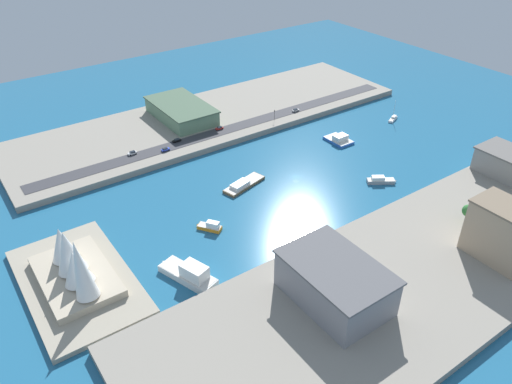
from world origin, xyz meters
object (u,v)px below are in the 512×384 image
(warehouse_low_gray, at_px, (335,282))
(pickup_red, at_px, (219,128))
(water_taxi_orange, at_px, (210,226))
(sedan_silver, at_px, (296,110))
(yacht_sleek_gray, at_px, (381,180))
(sailboat_small_white, at_px, (393,119))
(catamaran_blue, at_px, (339,139))
(apartment_midrise_tan, at_px, (503,233))
(traffic_light_waterfront, at_px, (275,114))
(suv_black, at_px, (177,140))
(barge_flat_brown, at_px, (243,184))
(van_white, at_px, (132,153))
(ferry_white_commuter, at_px, (190,274))
(hatchback_blue, at_px, (165,149))
(opera_landmark, at_px, (73,264))
(terminal_long_green, at_px, (181,111))

(warehouse_low_gray, relative_size, pickup_red, 8.25)
(water_taxi_orange, relative_size, sedan_silver, 2.41)
(yacht_sleek_gray, xyz_separation_m, sedan_silver, (83.48, -14.79, 2.88))
(sailboat_small_white, height_order, warehouse_low_gray, warehouse_low_gray)
(water_taxi_orange, relative_size, catamaran_blue, 0.66)
(yacht_sleek_gray, bearing_deg, apartment_midrise_tan, 173.18)
(apartment_midrise_tan, bearing_deg, sailboat_small_white, -31.32)
(traffic_light_waterfront, bearing_deg, suv_black, 82.09)
(barge_flat_brown, xyz_separation_m, van_white, (54.21, 32.63, 3.17))
(catamaran_blue, relative_size, ferry_white_commuter, 0.63)
(water_taxi_orange, bearing_deg, apartment_midrise_tan, -135.93)
(hatchback_blue, bearing_deg, pickup_red, -81.49)
(sailboat_small_white, relative_size, traffic_light_waterfront, 1.96)
(catamaran_blue, xyz_separation_m, barge_flat_brown, (-8.00, 69.40, -0.38))
(sedan_silver, relative_size, opera_landmark, 0.12)
(yacht_sleek_gray, relative_size, sailboat_small_white, 1.06)
(ferry_white_commuter, height_order, suv_black, ferry_white_commuter)
(pickup_red, xyz_separation_m, suv_black, (0.20, 26.91, 0.05))
(traffic_light_waterfront, xyz_separation_m, opera_landmark, (-66.08, 139.11, 2.18))
(ferry_white_commuter, xyz_separation_m, hatchback_blue, (90.00, -35.02, 1.50))
(barge_flat_brown, bearing_deg, traffic_light_waterfront, -49.20)
(ferry_white_commuter, distance_m, sedan_silver, 152.16)
(yacht_sleek_gray, height_order, warehouse_low_gray, warehouse_low_gray)
(barge_flat_brown, distance_m, opera_landmark, 89.43)
(ferry_white_commuter, xyz_separation_m, traffic_light_waterfront, (87.36, -104.39, 4.91))
(water_taxi_orange, bearing_deg, ferry_white_commuter, 135.28)
(sedan_silver, height_order, opera_landmark, opera_landmark)
(hatchback_blue, bearing_deg, sedan_silver, -89.92)
(pickup_red, bearing_deg, hatchback_blue, 98.51)
(sedan_silver, bearing_deg, sailboat_small_white, -130.22)
(sailboat_small_white, distance_m, pickup_red, 105.39)
(apartment_midrise_tan, distance_m, pickup_red, 157.34)
(sailboat_small_white, height_order, barge_flat_brown, sailboat_small_white)
(ferry_white_commuter, bearing_deg, traffic_light_waterfront, -50.07)
(warehouse_low_gray, bearing_deg, catamaran_blue, -44.12)
(barge_flat_brown, relative_size, warehouse_low_gray, 0.64)
(sailboat_small_white, xyz_separation_m, suv_black, (43.56, 122.92, 3.33))
(ferry_white_commuter, bearing_deg, pickup_red, -36.85)
(ferry_white_commuter, height_order, warehouse_low_gray, warehouse_low_gray)
(yacht_sleek_gray, bearing_deg, van_white, 44.69)
(yacht_sleek_gray, height_order, ferry_white_commuter, ferry_white_commuter)
(sailboat_small_white, bearing_deg, terminal_long_green, 56.77)
(yacht_sleek_gray, distance_m, van_white, 126.03)
(sailboat_small_white, distance_m, terminal_long_green, 126.99)
(sedan_silver, bearing_deg, water_taxi_orange, 124.06)
(apartment_midrise_tan, xyz_separation_m, warehouse_low_gray, (18.93, 66.04, -3.64))
(yacht_sleek_gray, distance_m, barge_flat_brown, 66.21)
(traffic_light_waterfront, bearing_deg, pickup_red, 76.16)
(water_taxi_orange, distance_m, hatchback_blue, 69.44)
(warehouse_low_gray, distance_m, van_white, 137.19)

